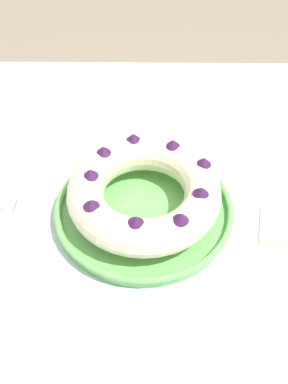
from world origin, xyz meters
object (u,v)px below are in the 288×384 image
at_px(serving_dish, 144,210).
at_px(fork, 4,223).
at_px(cake_knife, 11,244).
at_px(bundt_cake, 144,192).

distance_m(serving_dish, fork, 0.25).
relative_size(fork, cake_knife, 1.08).
bearing_deg(bundt_cake, fork, -174.64).
height_order(fork, cake_knife, cake_knife).
relative_size(bundt_cake, fork, 1.29).
relative_size(serving_dish, cake_knife, 1.67).
bearing_deg(bundt_cake, serving_dish, -130.84).
bearing_deg(fork, cake_knife, -66.48).
bearing_deg(cake_knife, bundt_cake, 20.84).
xyz_separation_m(serving_dish, fork, (-0.25, -0.02, -0.01)).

